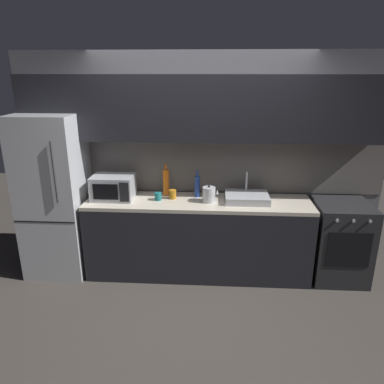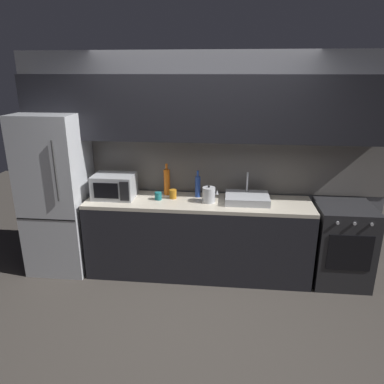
{
  "view_description": "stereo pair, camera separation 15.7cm",
  "coord_description": "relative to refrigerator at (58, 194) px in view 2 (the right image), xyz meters",
  "views": [
    {
      "loc": [
        0.17,
        -2.92,
        2.28
      ],
      "look_at": [
        -0.07,
        0.9,
        1.0
      ],
      "focal_mm": 33.97,
      "sensor_mm": 36.0,
      "label": 1
    },
    {
      "loc": [
        0.33,
        -2.9,
        2.28
      ],
      "look_at": [
        -0.07,
        0.9,
        1.0
      ],
      "focal_mm": 33.97,
      "sensor_mm": 36.0,
      "label": 2
    }
  ],
  "objects": [
    {
      "name": "ground_plane",
      "position": [
        1.64,
        -0.9,
        -0.93
      ],
      "size": [
        10.0,
        10.0,
        0.0
      ],
      "primitive_type": "plane",
      "color": "#3D3833"
    },
    {
      "name": "back_wall",
      "position": [
        1.64,
        0.3,
        0.62
      ],
      "size": [
        4.26,
        0.44,
        2.5
      ],
      "color": "slate",
      "rests_on": "ground"
    },
    {
      "name": "wine_bottle_blue",
      "position": [
        1.62,
        0.14,
        0.1
      ],
      "size": [
        0.06,
        0.06,
        0.31
      ],
      "color": "#234299",
      "rests_on": "counter_run"
    },
    {
      "name": "mug_amber",
      "position": [
        1.35,
        0.06,
        0.03
      ],
      "size": [
        0.08,
        0.08,
        0.1
      ],
      "primitive_type": "cylinder",
      "color": "#B27019",
      "rests_on": "counter_run"
    },
    {
      "name": "microwave",
      "position": [
        0.68,
        0.02,
        0.11
      ],
      "size": [
        0.46,
        0.35,
        0.27
      ],
      "color": "#A8AAAF",
      "rests_on": "counter_run"
    },
    {
      "name": "sink_basin",
      "position": [
        2.18,
        0.03,
        0.02
      ],
      "size": [
        0.48,
        0.38,
        0.3
      ],
      "color": "#ADAFB5",
      "rests_on": "counter_run"
    },
    {
      "name": "oven_range",
      "position": [
        3.24,
        -0.0,
        -0.48
      ],
      "size": [
        0.6,
        0.62,
        0.9
      ],
      "color": "#232326",
      "rests_on": "ground"
    },
    {
      "name": "counter_run",
      "position": [
        1.64,
        0.0,
        -0.48
      ],
      "size": [
        2.52,
        0.6,
        0.9
      ],
      "color": "black",
      "rests_on": "ground"
    },
    {
      "name": "wine_bottle_orange",
      "position": [
        1.26,
        0.19,
        0.13
      ],
      "size": [
        0.07,
        0.07,
        0.37
      ],
      "color": "orange",
      "rests_on": "counter_run"
    },
    {
      "name": "mug_teal",
      "position": [
        1.19,
        -0.0,
        0.02
      ],
      "size": [
        0.08,
        0.08,
        0.09
      ],
      "primitive_type": "cylinder",
      "color": "#19666B",
      "rests_on": "counter_run"
    },
    {
      "name": "kettle",
      "position": [
        1.76,
        -0.02,
        0.06
      ],
      "size": [
        0.18,
        0.14,
        0.19
      ],
      "color": "#B7BABF",
      "rests_on": "counter_run"
    },
    {
      "name": "refrigerator",
      "position": [
        0.0,
        0.0,
        0.0
      ],
      "size": [
        0.68,
        0.69,
        1.85
      ],
      "color": "#B7BABF",
      "rests_on": "ground"
    }
  ]
}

